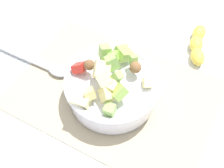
{
  "coord_description": "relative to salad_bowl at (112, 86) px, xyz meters",
  "views": [
    {
      "loc": [
        0.18,
        -0.35,
        0.61
      ],
      "look_at": [
        -0.0,
        -0.01,
        0.06
      ],
      "focal_mm": 46.58,
      "sensor_mm": 36.0,
      "label": 1
    }
  ],
  "objects": [
    {
      "name": "salad_bowl",
      "position": [
        0.0,
        0.0,
        0.0
      ],
      "size": [
        0.23,
        0.23,
        0.14
      ],
      "color": "white",
      "rests_on": "placemat"
    },
    {
      "name": "ground_plane",
      "position": [
        0.0,
        0.01,
        -0.05
      ],
      "size": [
        2.4,
        2.4,
        0.0
      ],
      "primitive_type": "plane",
      "color": "silver"
    },
    {
      "name": "serving_spoon",
      "position": [
        -0.21,
        -0.0,
        -0.04
      ],
      "size": [
        0.22,
        0.04,
        0.01
      ],
      "color": "#B7B7BC",
      "rests_on": "placemat"
    },
    {
      "name": "banana_whole",
      "position": [
        0.13,
        0.26,
        -0.03
      ],
      "size": [
        0.07,
        0.15,
        0.04
      ],
      "color": "yellow",
      "rests_on": "ground_plane"
    },
    {
      "name": "placemat",
      "position": [
        0.0,
        0.01,
        -0.05
      ],
      "size": [
        0.49,
        0.34,
        0.01
      ],
      "primitive_type": "cube",
      "color": "tan",
      "rests_on": "ground_plane"
    }
  ]
}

